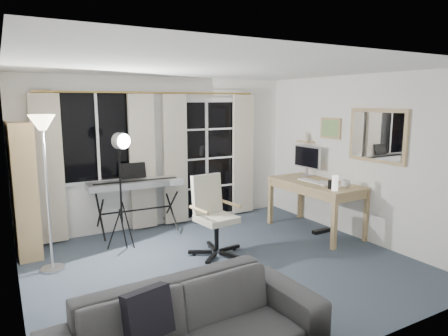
# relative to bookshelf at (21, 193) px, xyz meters

# --- Properties ---
(floor) EXTENTS (4.50, 4.00, 0.02)m
(floor) POSITION_rel_bookshelf_xyz_m (2.12, -1.67, -0.85)
(floor) COLOR #36404E
(floor) RESTS_ON ground
(window) EXTENTS (1.20, 0.08, 1.40)m
(window) POSITION_rel_bookshelf_xyz_m (1.07, 0.30, 0.66)
(window) COLOR white
(window) RESTS_ON floor
(french_door) EXTENTS (1.32, 0.09, 2.11)m
(french_door) POSITION_rel_bookshelf_xyz_m (2.87, 0.30, 0.19)
(french_door) COLOR white
(french_door) RESTS_ON floor
(curtains) EXTENTS (3.60, 0.07, 2.13)m
(curtains) POSITION_rel_bookshelf_xyz_m (1.98, 0.21, 0.26)
(curtains) COLOR gold
(curtains) RESTS_ON floor
(bookshelf) EXTENTS (0.31, 0.83, 1.76)m
(bookshelf) POSITION_rel_bookshelf_xyz_m (0.00, 0.00, 0.00)
(bookshelf) COLOR tan
(bookshelf) RESTS_ON floor
(torchiere_lamp) EXTENTS (0.38, 0.38, 1.87)m
(torchiere_lamp) POSITION_rel_bookshelf_xyz_m (0.25, -0.75, 0.67)
(torchiere_lamp) COLOR #B2B2B7
(torchiere_lamp) RESTS_ON floor
(keyboard_piano) EXTENTS (1.42, 0.73, 1.02)m
(keyboard_piano) POSITION_rel_bookshelf_xyz_m (1.54, 0.03, -0.06)
(keyboard_piano) COLOR black
(keyboard_piano) RESTS_ON floor
(studio_light) EXTENTS (0.37, 0.38, 1.64)m
(studio_light) POSITION_rel_bookshelf_xyz_m (1.20, -0.51, 0.48)
(studio_light) COLOR black
(studio_light) RESTS_ON floor
(office_chair) EXTENTS (0.72, 0.73, 1.06)m
(office_chair) POSITION_rel_bookshelf_xyz_m (2.18, -1.20, -0.21)
(office_chair) COLOR black
(office_chair) RESTS_ON floor
(desk) EXTENTS (0.80, 1.51, 0.80)m
(desk) POSITION_rel_bookshelf_xyz_m (4.00, -1.22, -0.14)
(desk) COLOR #A28553
(desk) RESTS_ON floor
(monitor) EXTENTS (0.20, 0.57, 0.50)m
(monitor) POSITION_rel_bookshelf_xyz_m (4.20, -0.77, 0.26)
(monitor) COLOR silver
(monitor) RESTS_ON desk
(desk_clutter) EXTENTS (0.45, 0.91, 1.01)m
(desk_clutter) POSITION_rel_bookshelf_xyz_m (3.94, -1.46, -0.21)
(desk_clutter) COLOR white
(desk_clutter) RESTS_ON desk
(mug) EXTENTS (0.13, 0.11, 0.13)m
(mug) POSITION_rel_bookshelf_xyz_m (4.10, -1.72, 0.03)
(mug) COLOR silver
(mug) RESTS_ON desk
(wall_mirror) EXTENTS (0.04, 0.94, 0.74)m
(wall_mirror) POSITION_rel_bookshelf_xyz_m (4.34, -2.02, 0.71)
(wall_mirror) COLOR tan
(wall_mirror) RESTS_ON floor
(framed_print) EXTENTS (0.03, 0.42, 0.32)m
(framed_print) POSITION_rel_bookshelf_xyz_m (4.35, -1.12, 0.76)
(framed_print) COLOR tan
(framed_print) RESTS_ON floor
(wall_shelf) EXTENTS (0.16, 0.30, 0.18)m
(wall_shelf) POSITION_rel_bookshelf_xyz_m (4.28, -0.62, 0.57)
(wall_shelf) COLOR tan
(wall_shelf) RESTS_ON floor
(sofa) EXTENTS (2.15, 0.71, 0.83)m
(sofa) POSITION_rel_bookshelf_xyz_m (0.95, -3.22, -0.42)
(sofa) COLOR #343436
(sofa) RESTS_ON floor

